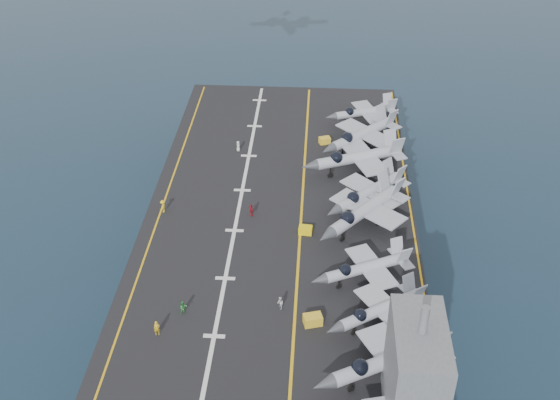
{
  "coord_description": "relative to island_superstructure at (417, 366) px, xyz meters",
  "views": [
    {
      "loc": [
        4.97,
        -76.26,
        68.0
      ],
      "look_at": [
        0.0,
        4.0,
        13.0
      ],
      "focal_mm": 45.0,
      "sensor_mm": 36.0,
      "label": 1
    }
  ],
  "objects": [
    {
      "name": "crew_1",
      "position": [
        -27.46,
        9.92,
        -6.55
      ],
      "size": [
        1.27,
        0.98,
        1.9
      ],
      "primitive_type": "imported",
      "color": "gold",
      "rests_on": "flight_deck"
    },
    {
      "name": "fighter_jet_6",
      "position": [
        -3.81,
        46.22,
        -4.69
      ],
      "size": [
        19.12,
        16.22,
        5.63
      ],
      "primitive_type": null,
      "color": "gray",
      "rests_on": "flight_deck"
    },
    {
      "name": "ground",
      "position": [
        -15.0,
        30.0,
        -17.9
      ],
      "size": [
        500.0,
        500.0,
        0.0
      ],
      "primitive_type": "plane",
      "color": "#142135",
      "rests_on": "ground"
    },
    {
      "name": "crew_5",
      "position": [
        -22.86,
        51.5,
        -6.62
      ],
      "size": [
        1.05,
        1.24,
        1.75
      ],
      "primitive_type": "imported",
      "color": "silver",
      "rests_on": "flight_deck"
    },
    {
      "name": "landing_centerline",
      "position": [
        -21.0,
        30.0,
        -7.48
      ],
      "size": [
        0.5,
        90.0,
        0.02
      ],
      "primitive_type": "cube",
      "color": "silver",
      "rests_on": "flight_deck"
    },
    {
      "name": "crew_2",
      "position": [
        -25.06,
        13.48,
        -6.59
      ],
      "size": [
        1.31,
        1.22,
        1.81
      ],
      "primitive_type": "imported",
      "color": "#2A8B34",
      "rests_on": "flight_deck"
    },
    {
      "name": "flight_deck",
      "position": [
        -15.0,
        30.0,
        -7.7
      ],
      "size": [
        38.0,
        92.0,
        0.4
      ],
      "primitive_type": "cube",
      "color": "black",
      "rests_on": "hull"
    },
    {
      "name": "fighter_jet_8",
      "position": [
        -2.16,
        62.47,
        -5.3
      ],
      "size": [
        14.87,
        12.44,
        4.4
      ],
      "primitive_type": null,
      "color": "gray",
      "rests_on": "flight_deck"
    },
    {
      "name": "island_superstructure",
      "position": [
        0.0,
        0.0,
        0.0
      ],
      "size": [
        5.0,
        10.0,
        15.0
      ],
      "primitive_type": null,
      "color": "#56595E",
      "rests_on": "flight_deck"
    },
    {
      "name": "deck_edge_stbd",
      "position": [
        3.5,
        30.0,
        -7.48
      ],
      "size": [
        0.25,
        90.0,
        0.02
      ],
      "primitive_type": "cube",
      "color": "gold",
      "rests_on": "flight_deck"
    },
    {
      "name": "foul_line",
      "position": [
        -12.0,
        30.0,
        -7.48
      ],
      "size": [
        0.35,
        90.0,
        0.02
      ],
      "primitive_type": "cube",
      "color": "gold",
      "rests_on": "flight_deck"
    },
    {
      "name": "fighter_jet_7",
      "position": [
        -2.94,
        53.68,
        -4.79
      ],
      "size": [
        18.45,
        18.39,
        5.43
      ],
      "primitive_type": null,
      "color": "#9299A2",
      "rests_on": "flight_deck"
    },
    {
      "name": "tow_cart_c",
      "position": [
        -8.91,
        54.87,
        -6.96
      ],
      "size": [
        2.08,
        1.7,
        1.07
      ],
      "primitive_type": null,
      "color": "gold",
      "rests_on": "flight_deck"
    },
    {
      "name": "fighter_jet_4",
      "position": [
        -3.43,
        32.08,
        -4.69
      ],
      "size": [
        18.66,
        19.33,
        5.62
      ],
      "primitive_type": null,
      "color": "#959DA4",
      "rests_on": "flight_deck"
    },
    {
      "name": "crew_7",
      "position": [
        -13.8,
        15.02,
        -6.64
      ],
      "size": [
        0.94,
        1.17,
        1.71
      ],
      "primitive_type": "imported",
      "color": "silver",
      "rests_on": "flight_deck"
    },
    {
      "name": "crew_3",
      "position": [
        -31.58,
        33.82,
        -6.54
      ],
      "size": [
        0.8,
        1.17,
        1.92
      ],
      "primitive_type": "imported",
      "color": "yellow",
      "rests_on": "flight_deck"
    },
    {
      "name": "tow_cart_b",
      "position": [
        -11.29,
        30.01,
        -6.95
      ],
      "size": [
        1.92,
        1.34,
        1.09
      ],
      "primitive_type": null,
      "color": "yellow",
      "rests_on": "flight_deck"
    },
    {
      "name": "fighter_jet_3",
      "position": [
        -3.56,
        20.64,
        -5.23
      ],
      "size": [
        15.52,
        13.45,
        4.53
      ],
      "primitive_type": null,
      "color": "#949CA5",
      "rests_on": "flight_deck"
    },
    {
      "name": "deck_edge_port",
      "position": [
        -32.0,
        30.0,
        -7.48
      ],
      "size": [
        0.25,
        90.0,
        0.02
      ],
      "primitive_type": "cube",
      "color": "gold",
      "rests_on": "flight_deck"
    },
    {
      "name": "fighter_jet_5",
      "position": [
        -2.57,
        36.96,
        -4.94
      ],
      "size": [
        17.33,
        17.4,
        5.12
      ],
      "primitive_type": null,
      "color": "#8D969D",
      "rests_on": "flight_deck"
    },
    {
      "name": "fighter_jet_1",
      "position": [
        -1.92,
        5.17,
        -4.82
      ],
      "size": [
        18.48,
        16.39,
        5.36
      ],
      "primitive_type": null,
      "color": "gray",
      "rests_on": "flight_deck"
    },
    {
      "name": "crew_4",
      "position": [
        -19.0,
        33.63,
        -6.54
      ],
      "size": [
        1.21,
        1.38,
        1.93
      ],
      "primitive_type": "imported",
      "color": "maroon",
      "rests_on": "flight_deck"
    },
    {
      "name": "fighter_jet_2",
      "position": [
        -2.21,
        13.27,
        -5.25
      ],
      "size": [
        15.56,
        14.33,
        4.5
      ],
      "primitive_type": null,
      "color": "gray",
      "rests_on": "flight_deck"
    },
    {
      "name": "hull",
      "position": [
        -15.0,
        30.0,
        -12.9
      ],
      "size": [
        36.0,
        90.0,
        10.0
      ],
      "primitive_type": "cube",
      "color": "#56595E",
      "rests_on": "ground"
    },
    {
      "name": "tow_cart_a",
      "position": [
        -9.89,
        12.68,
        -6.87
      ],
      "size": [
        2.4,
        1.89,
        1.26
      ],
      "primitive_type": null,
      "color": "gold",
      "rests_on": "flight_deck"
    }
  ]
}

